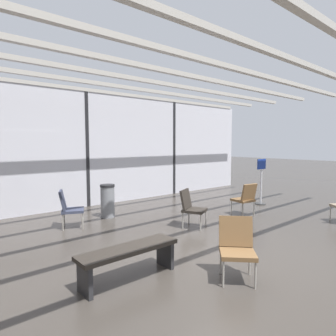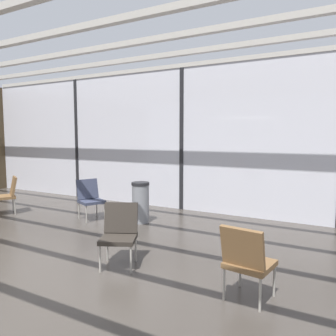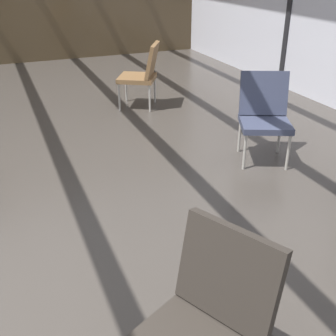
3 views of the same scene
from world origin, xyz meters
The scene contains 3 objects.
lounge_chair_0 centered at (-1.33, 3.32, 0.49)m, with size 0.68×0.65×0.87m.
lounge_chair_2 centered at (0.84, 1.56, 0.49)m, with size 0.66×0.68×0.87m.
lounge_chair_5 centered at (-3.38, 2.76, 0.49)m, with size 0.68×0.70×0.87m.
Camera 3 is at (1.99, 0.90, 1.87)m, focal length 44.80 mm.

